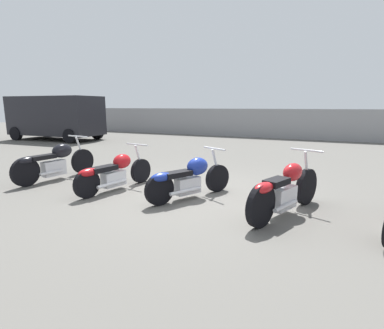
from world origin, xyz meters
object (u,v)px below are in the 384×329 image
at_px(motorcycle_slot_2, 189,178).
at_px(motorcycle_slot_3, 285,190).
at_px(motorcycle_slot_0, 55,161).
at_px(parked_van, 56,116).
at_px(motorcycle_slot_1, 114,172).

xyz_separation_m(motorcycle_slot_2, motorcycle_slot_3, (1.81, -0.17, 0.02)).
distance_m(motorcycle_slot_0, parked_van, 9.56).
xyz_separation_m(motorcycle_slot_1, motorcycle_slot_2, (1.69, 0.15, 0.02)).
relative_size(motorcycle_slot_0, motorcycle_slot_2, 1.21).
xyz_separation_m(motorcycle_slot_0, motorcycle_slot_3, (5.42, -0.18, -0.02)).
height_order(motorcycle_slot_1, motorcycle_slot_3, motorcycle_slot_3).
distance_m(motorcycle_slot_0, motorcycle_slot_1, 1.92).
xyz_separation_m(motorcycle_slot_1, parked_van, (-9.03, 6.50, 0.86)).
distance_m(motorcycle_slot_2, motorcycle_slot_3, 1.82).
bearing_deg(motorcycle_slot_1, motorcycle_slot_3, 9.84).
height_order(motorcycle_slot_0, parked_van, parked_van).
xyz_separation_m(motorcycle_slot_3, parked_van, (-12.53, 6.52, 0.81)).
xyz_separation_m(motorcycle_slot_0, motorcycle_slot_1, (1.92, -0.16, -0.06)).
height_order(motorcycle_slot_0, motorcycle_slot_2, motorcycle_slot_0).
height_order(motorcycle_slot_3, parked_van, parked_van).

